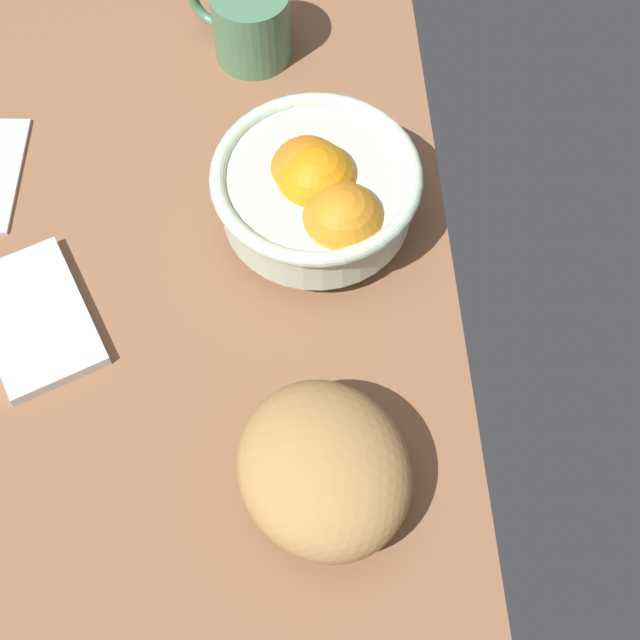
{
  "coord_description": "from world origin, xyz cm",
  "views": [
    {
      "loc": [
        51.17,
        14.08,
        81.48
      ],
      "look_at": [
        9.37,
        16.77,
        5.0
      ],
      "focal_mm": 52.82,
      "sensor_mm": 36.0,
      "label": 1
    }
  ],
  "objects_px": {
    "fruit_bowl": "(318,193)",
    "mug": "(249,23)",
    "napkin_spare": "(35,318)",
    "bread_loaf": "(324,469)"
  },
  "relations": [
    {
      "from": "fruit_bowl",
      "to": "mug",
      "type": "height_order",
      "value": "fruit_bowl"
    },
    {
      "from": "mug",
      "to": "napkin_spare",
      "type": "bearing_deg",
      "value": -32.69
    },
    {
      "from": "fruit_bowl",
      "to": "napkin_spare",
      "type": "bearing_deg",
      "value": -71.55
    },
    {
      "from": "fruit_bowl",
      "to": "mug",
      "type": "relative_size",
      "value": 1.76
    },
    {
      "from": "bread_loaf",
      "to": "mug",
      "type": "bearing_deg",
      "value": -174.71
    },
    {
      "from": "fruit_bowl",
      "to": "napkin_spare",
      "type": "height_order",
      "value": "fruit_bowl"
    },
    {
      "from": "napkin_spare",
      "to": "mug",
      "type": "xyz_separation_m",
      "value": [
        -0.35,
        0.22,
        0.04
      ]
    },
    {
      "from": "napkin_spare",
      "to": "bread_loaf",
      "type": "bearing_deg",
      "value": 55.46
    },
    {
      "from": "fruit_bowl",
      "to": "bread_loaf",
      "type": "relative_size",
      "value": 1.26
    },
    {
      "from": "fruit_bowl",
      "to": "napkin_spare",
      "type": "distance_m",
      "value": 0.31
    }
  ]
}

